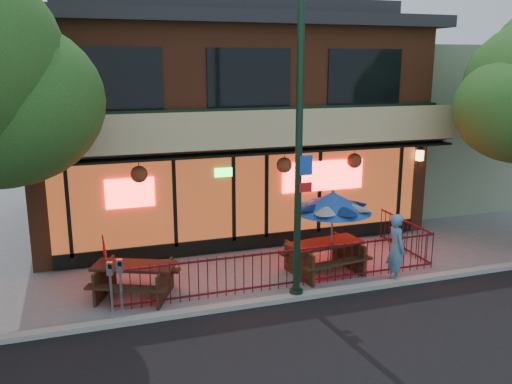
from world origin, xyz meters
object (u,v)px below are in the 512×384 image
at_px(picnic_table_left, 134,276).
at_px(pedestrian, 396,248).
at_px(parking_meter_far, 111,282).
at_px(picnic_table_right, 324,253).
at_px(parking_meter_near, 120,280).
at_px(patio_umbrella, 333,202).
at_px(street_light, 299,167).

relative_size(picnic_table_left, pedestrian, 1.30).
bearing_deg(parking_meter_far, picnic_table_right, 12.36).
bearing_deg(parking_meter_far, parking_meter_near, -0.00).
bearing_deg(patio_umbrella, picnic_table_right, 143.23).
bearing_deg(picnic_table_left, picnic_table_right, -0.61).
xyz_separation_m(pedestrian, parking_meter_far, (-6.94, -0.11, 0.06)).
bearing_deg(picnic_table_right, patio_umbrella, -36.77).
xyz_separation_m(picnic_table_right, patio_umbrella, (0.14, -0.10, 1.39)).
distance_m(pedestrian, parking_meter_far, 6.94).
bearing_deg(parking_meter_far, picnic_table_left, 64.46).
distance_m(street_light, pedestrian, 3.55).
bearing_deg(parking_meter_near, picnic_table_left, 72.33).
bearing_deg(picnic_table_left, parking_meter_far, -115.54).
bearing_deg(street_light, parking_meter_far, 179.96).
height_order(picnic_table_left, patio_umbrella, patio_umbrella).
bearing_deg(parking_meter_near, patio_umbrella, 11.45).
distance_m(picnic_table_left, parking_meter_near, 1.39).
bearing_deg(street_light, picnic_table_right, 43.01).
distance_m(pedestrian, parking_meter_near, 6.74).
distance_m(picnic_table_right, patio_umbrella, 1.40).
bearing_deg(pedestrian, parking_meter_near, 97.89).
height_order(street_light, picnic_table_right, street_light).
relative_size(street_light, picnic_table_left, 3.03).
distance_m(picnic_table_left, pedestrian, 6.45).
bearing_deg(picnic_table_left, patio_umbrella, -1.77).
bearing_deg(street_light, pedestrian, 2.30).
xyz_separation_m(picnic_table_right, pedestrian, (1.44, -1.10, 0.33)).
height_order(pedestrian, parking_meter_far, pedestrian).
relative_size(pedestrian, parking_meter_far, 1.28).
bearing_deg(patio_umbrella, street_light, -142.40).
bearing_deg(picnic_table_right, pedestrian, -37.22).
relative_size(picnic_table_right, parking_meter_near, 1.52).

